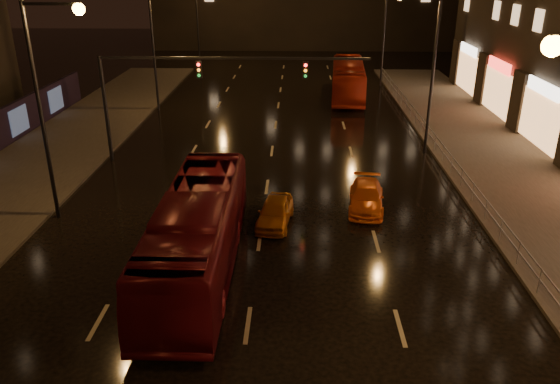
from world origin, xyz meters
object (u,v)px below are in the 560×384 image
bus_curb (348,79)px  taxi_near (275,212)px  taxi_far (366,197)px  bus_red (198,233)px

bus_curb → taxi_near: size_ratio=3.24×
taxi_near → taxi_far: (4.34, 1.86, -0.02)m
bus_curb → taxi_near: bearing=-98.0°
bus_red → taxi_near: size_ratio=3.28×
taxi_near → taxi_far: size_ratio=0.88×
bus_curb → taxi_near: bus_curb is taller
taxi_near → bus_curb: bearing=85.0°
taxi_far → bus_red: bearing=-133.3°
bus_red → bus_curb: (8.17, 29.64, -0.02)m
bus_red → bus_curb: 30.74m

